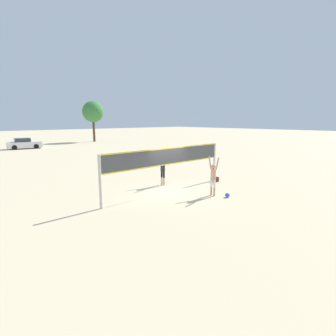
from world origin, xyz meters
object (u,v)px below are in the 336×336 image
(player_spiker, at_px, (213,175))
(parked_car_near, at_px, (24,144))
(gear_bag, at_px, (215,179))
(player_blocker, at_px, (163,167))
(volleyball_net, at_px, (168,161))
(volleyball, at_px, (227,195))
(tree_left_cluster, at_px, (93,112))

(player_spiker, distance_m, parked_car_near, 32.26)
(gear_bag, bearing_deg, player_blocker, 151.35)
(volleyball_net, distance_m, player_spiker, 2.58)
(volleyball, bearing_deg, player_blocker, 99.68)
(gear_bag, distance_m, tree_left_cluster, 36.74)
(tree_left_cluster, bearing_deg, gear_bag, -105.06)
(player_blocker, height_order, parked_car_near, player_blocker)
(player_blocker, bearing_deg, parked_car_near, -178.93)
(gear_bag, bearing_deg, volleyball_net, 175.81)
(volleyball_net, relative_size, player_blocker, 3.97)
(player_blocker, xyz_separation_m, tree_left_cluster, (12.54, 33.43, 4.29))
(player_blocker, xyz_separation_m, parked_car_near, (-0.53, 28.70, -0.45))
(player_blocker, relative_size, volleyball, 8.92)
(player_spiker, relative_size, gear_bag, 5.08)
(player_spiker, height_order, player_blocker, player_blocker)
(parked_car_near, relative_size, tree_left_cluster, 0.61)
(player_blocker, bearing_deg, volleyball_net, -31.28)
(player_blocker, distance_m, parked_car_near, 28.71)
(player_spiker, distance_m, tree_left_cluster, 39.15)
(player_blocker, bearing_deg, player_spiker, 6.76)
(tree_left_cluster, bearing_deg, player_blocker, -110.56)
(volleyball_net, height_order, player_spiker, volleyball_net)
(volleyball_net, relative_size, gear_bag, 20.28)
(volleyball_net, relative_size, player_spiker, 3.99)
(parked_car_near, xyz_separation_m, tree_left_cluster, (13.07, 4.73, 4.74))
(volleyball, bearing_deg, volleyball_net, 118.84)
(gear_bag, bearing_deg, parked_car_near, 96.81)
(player_spiker, relative_size, tree_left_cluster, 0.29)
(tree_left_cluster, bearing_deg, parked_car_near, -160.12)
(gear_bag, bearing_deg, tree_left_cluster, 74.94)
(volleyball_net, distance_m, volleyball, 3.67)
(player_spiker, distance_m, player_blocker, 3.57)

